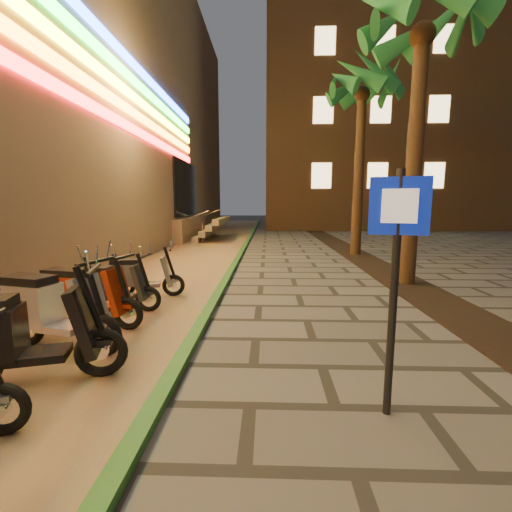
{
  "coord_description": "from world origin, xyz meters",
  "views": [
    {
      "loc": [
        0.17,
        -1.42,
        1.95
      ],
      "look_at": [
        -0.01,
        3.54,
        1.2
      ],
      "focal_mm": 24.0,
      "sensor_mm": 36.0,
      "label": 1
    }
  ],
  "objects_px": {
    "pedestrian_sign": "(396,261)",
    "scooter_11": "(138,276)",
    "scooter_9": "(81,294)",
    "scooter_8": "(46,308)",
    "scooter_10": "(108,286)",
    "scooter_7": "(10,337)"
  },
  "relations": [
    {
      "from": "pedestrian_sign",
      "to": "scooter_11",
      "type": "height_order",
      "value": "pedestrian_sign"
    },
    {
      "from": "pedestrian_sign",
      "to": "scooter_11",
      "type": "distance_m",
      "value": 5.58
    },
    {
      "from": "scooter_11",
      "to": "pedestrian_sign",
      "type": "bearing_deg",
      "value": -57.03
    },
    {
      "from": "scooter_9",
      "to": "scooter_11",
      "type": "distance_m",
      "value": 1.74
    },
    {
      "from": "scooter_8",
      "to": "scooter_9",
      "type": "relative_size",
      "value": 1.07
    },
    {
      "from": "scooter_9",
      "to": "scooter_10",
      "type": "relative_size",
      "value": 1.13
    },
    {
      "from": "scooter_7",
      "to": "scooter_8",
      "type": "distance_m",
      "value": 1.02
    },
    {
      "from": "pedestrian_sign",
      "to": "scooter_9",
      "type": "bearing_deg",
      "value": 167.23
    },
    {
      "from": "scooter_10",
      "to": "scooter_11",
      "type": "height_order",
      "value": "scooter_10"
    },
    {
      "from": "scooter_7",
      "to": "scooter_10",
      "type": "bearing_deg",
      "value": 77.37
    },
    {
      "from": "pedestrian_sign",
      "to": "scooter_10",
      "type": "distance_m",
      "value": 5.12
    },
    {
      "from": "pedestrian_sign",
      "to": "scooter_10",
      "type": "xyz_separation_m",
      "value": [
        -4.04,
        2.99,
        -0.99
      ]
    },
    {
      "from": "pedestrian_sign",
      "to": "scooter_7",
      "type": "relative_size",
      "value": 1.23
    },
    {
      "from": "scooter_7",
      "to": "scooter_10",
      "type": "distance_m",
      "value": 2.65
    },
    {
      "from": "scooter_7",
      "to": "scooter_8",
      "type": "bearing_deg",
      "value": 87.68
    },
    {
      "from": "scooter_8",
      "to": "scooter_10",
      "type": "xyz_separation_m",
      "value": [
        0.06,
        1.65,
        -0.09
      ]
    },
    {
      "from": "scooter_8",
      "to": "scooter_9",
      "type": "xyz_separation_m",
      "value": [
        -0.01,
        0.87,
        -0.04
      ]
    },
    {
      "from": "scooter_9",
      "to": "scooter_11",
      "type": "height_order",
      "value": "scooter_9"
    },
    {
      "from": "scooter_9",
      "to": "scooter_7",
      "type": "bearing_deg",
      "value": -71.64
    },
    {
      "from": "scooter_10",
      "to": "scooter_11",
      "type": "distance_m",
      "value": 0.95
    },
    {
      "from": "pedestrian_sign",
      "to": "scooter_10",
      "type": "relative_size",
      "value": 1.47
    },
    {
      "from": "scooter_9",
      "to": "pedestrian_sign",
      "type": "bearing_deg",
      "value": -17.94
    }
  ]
}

